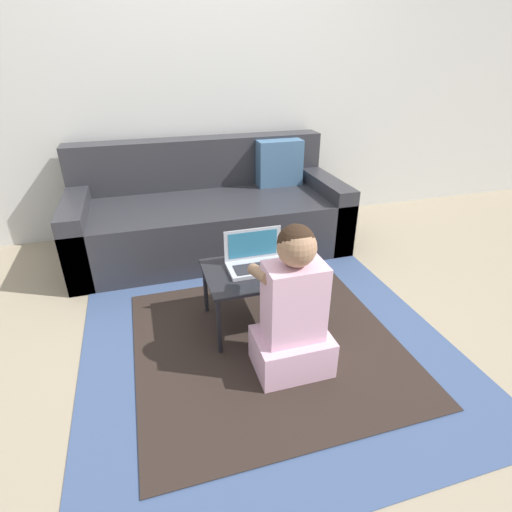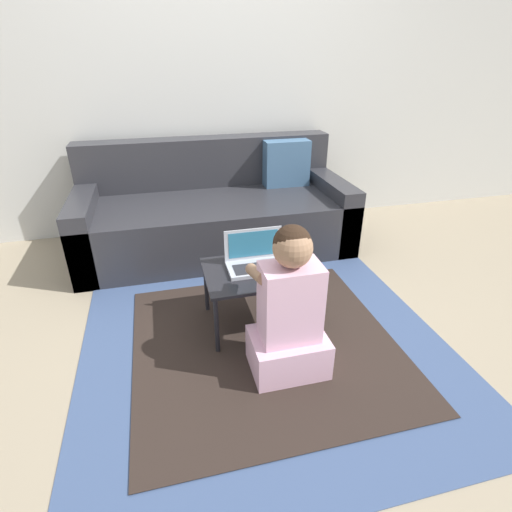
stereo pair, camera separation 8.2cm
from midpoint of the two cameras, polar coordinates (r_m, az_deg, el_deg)
name	(u,v)px [view 2 (the right image)]	position (r m, az deg, el deg)	size (l,w,h in m)	color
ground_plane	(261,323)	(2.32, 1.68, -9.60)	(16.00, 16.00, 0.00)	gray
wall_back	(209,71)	(3.41, -5.95, 24.81)	(9.00, 0.06, 2.50)	silver
area_rug	(265,344)	(2.17, 2.42, -12.47)	(1.89, 1.85, 0.01)	#3D517A
couch	(215,212)	(3.13, -5.07, 6.24)	(2.00, 0.91, 0.78)	#2D2D33
laptop_desk	(256,276)	(2.15, 1.11, -2.94)	(0.55, 0.43, 0.35)	black
laptop	(256,261)	(2.15, 1.13, -0.80)	(0.32, 0.19, 0.20)	#B7BCC6
computer_mouse	(297,262)	(2.20, 6.94, -0.84)	(0.06, 0.09, 0.03)	black
person_seated	(289,313)	(1.84, 6.08, -8.05)	(0.36, 0.38, 0.76)	#E5B2CC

